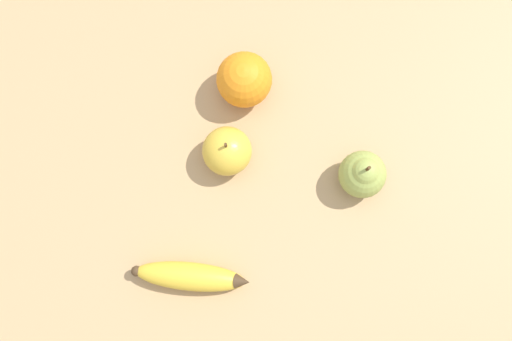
# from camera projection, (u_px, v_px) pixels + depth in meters

# --- Properties ---
(ground_plane) EXTENTS (3.00, 3.00, 0.00)m
(ground_plane) POSITION_uv_depth(u_px,v_px,m) (215.00, 137.00, 0.95)
(ground_plane) COLOR tan
(banana) EXTENTS (0.11, 0.17, 0.04)m
(banana) POSITION_uv_depth(u_px,v_px,m) (191.00, 277.00, 0.89)
(banana) COLOR gold
(banana) RESTS_ON ground_plane
(orange) EXTENTS (0.09, 0.09, 0.09)m
(orange) POSITION_uv_depth(u_px,v_px,m) (244.00, 80.00, 0.92)
(orange) COLOR orange
(orange) RESTS_ON ground_plane
(pear) EXTENTS (0.07, 0.07, 0.09)m
(pear) POSITION_uv_depth(u_px,v_px,m) (363.00, 174.00, 0.90)
(pear) COLOR #99A84C
(pear) RESTS_ON ground_plane
(apple) EXTENTS (0.08, 0.08, 0.08)m
(apple) POSITION_uv_depth(u_px,v_px,m) (227.00, 151.00, 0.91)
(apple) COLOR gold
(apple) RESTS_ON ground_plane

